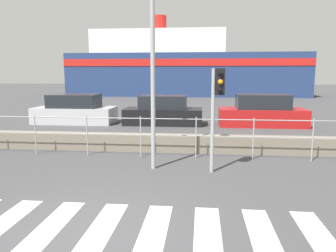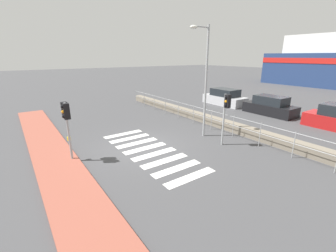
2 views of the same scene
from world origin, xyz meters
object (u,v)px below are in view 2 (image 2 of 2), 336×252
at_px(traffic_light_near, 66,116).
at_px(parked_car_silver, 225,98).
at_px(traffic_light_far, 226,109).
at_px(streetlamp, 203,71).
at_px(parked_car_black, 270,107).

distance_m(traffic_light_near, parked_car_silver, 16.06).
bearing_deg(traffic_light_near, traffic_light_far, 68.86).
distance_m(streetlamp, parked_car_silver, 10.46).
height_order(streetlamp, parked_car_silver, streetlamp).
bearing_deg(traffic_light_far, streetlamp, -178.15).
xyz_separation_m(parked_car_silver, parked_car_black, (4.79, 0.00, -0.01)).
bearing_deg(parked_car_black, streetlamp, -85.43).
xyz_separation_m(traffic_light_far, parked_car_silver, (-7.17, 8.29, -1.37)).
distance_m(traffic_light_far, streetlamp, 2.49).
bearing_deg(streetlamp, parked_car_black, 94.57).
xyz_separation_m(traffic_light_near, traffic_light_far, (2.74, 7.08, -0.09)).
relative_size(traffic_light_near, traffic_light_far, 0.98).
relative_size(traffic_light_near, streetlamp, 0.44).
relative_size(traffic_light_far, streetlamp, 0.45).
bearing_deg(traffic_light_far, parked_car_silver, 130.87).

